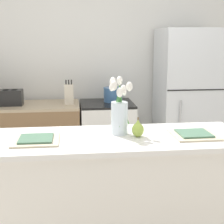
# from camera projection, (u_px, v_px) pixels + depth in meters

# --- Properties ---
(back_wall) EXTENTS (5.20, 0.08, 2.70)m
(back_wall) POSITION_uv_depth(u_px,v_px,m) (95.00, 60.00, 4.21)
(back_wall) COLOR silver
(back_wall) RESTS_ON ground_plane
(kitchen_island) EXTENTS (1.80, 0.66, 0.95)m
(kitchen_island) POSITION_uv_depth(u_px,v_px,m) (116.00, 201.00, 2.45)
(kitchen_island) COLOR silver
(kitchen_island) RESTS_ON ground_plane
(back_counter) EXTENTS (1.68, 0.60, 0.89)m
(back_counter) POSITION_uv_depth(u_px,v_px,m) (5.00, 144.00, 3.89)
(back_counter) COLOR brown
(back_counter) RESTS_ON ground_plane
(stove_range) EXTENTS (0.60, 0.61, 0.89)m
(stove_range) POSITION_uv_depth(u_px,v_px,m) (107.00, 140.00, 4.02)
(stove_range) COLOR silver
(stove_range) RESTS_ON ground_plane
(refrigerator) EXTENTS (0.68, 0.67, 1.73)m
(refrigerator) POSITION_uv_depth(u_px,v_px,m) (187.00, 103.00, 4.04)
(refrigerator) COLOR silver
(refrigerator) RESTS_ON ground_plane
(flower_vase) EXTENTS (0.16, 0.17, 0.40)m
(flower_vase) POSITION_uv_depth(u_px,v_px,m) (119.00, 111.00, 2.38)
(flower_vase) COLOR silver
(flower_vase) RESTS_ON kitchen_island
(pear_figurine) EXTENTS (0.08, 0.08, 0.14)m
(pear_figurine) POSITION_uv_depth(u_px,v_px,m) (138.00, 129.00, 2.34)
(pear_figurine) COLOR #9EBC47
(pear_figurine) RESTS_ON kitchen_island
(plate_setting_left) EXTENTS (0.30, 0.30, 0.02)m
(plate_setting_left) POSITION_uv_depth(u_px,v_px,m) (36.00, 140.00, 2.25)
(plate_setting_left) COLOR beige
(plate_setting_left) RESTS_ON kitchen_island
(plate_setting_right) EXTENTS (0.30, 0.30, 0.02)m
(plate_setting_right) POSITION_uv_depth(u_px,v_px,m) (194.00, 134.00, 2.37)
(plate_setting_right) COLOR beige
(plate_setting_right) RESTS_ON kitchen_island
(toaster) EXTENTS (0.28, 0.18, 0.17)m
(toaster) POSITION_uv_depth(u_px,v_px,m) (11.00, 98.00, 3.76)
(toaster) COLOR black
(toaster) RESTS_ON back_counter
(cooking_pot) EXTENTS (0.22, 0.22, 0.19)m
(cooking_pot) POSITION_uv_depth(u_px,v_px,m) (113.00, 95.00, 3.98)
(cooking_pot) COLOR #386093
(cooking_pot) RESTS_ON stove_range
(knife_block) EXTENTS (0.10, 0.14, 0.27)m
(knife_block) POSITION_uv_depth(u_px,v_px,m) (69.00, 94.00, 3.84)
(knife_block) COLOR beige
(knife_block) RESTS_ON back_counter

